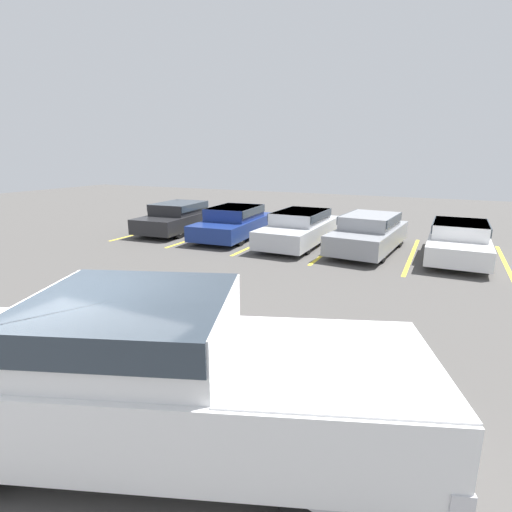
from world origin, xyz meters
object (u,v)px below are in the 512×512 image
at_px(parked_sedan_b, 234,221).
at_px(parked_sedan_e, 459,239).
at_px(parked_sedan_d, 369,232).
at_px(pickup_truck, 162,373).
at_px(parked_sedan_c, 300,227).
at_px(parked_sedan_a, 179,216).

distance_m(parked_sedan_b, parked_sedan_e, 7.96).
bearing_deg(parked_sedan_b, parked_sedan_d, 85.00).
height_order(parked_sedan_b, parked_sedan_e, parked_sedan_b).
relative_size(pickup_truck, parked_sedan_b, 1.37).
relative_size(pickup_truck, parked_sedan_c, 1.32).
height_order(parked_sedan_b, parked_sedan_d, parked_sedan_d).
height_order(parked_sedan_c, parked_sedan_e, parked_sedan_c).
distance_m(pickup_truck, parked_sedan_b, 11.69).
relative_size(parked_sedan_a, parked_sedan_c, 0.94).
relative_size(pickup_truck, parked_sedan_e, 1.45).
bearing_deg(parked_sedan_a, pickup_truck, 31.61).
height_order(parked_sedan_a, parked_sedan_e, parked_sedan_a).
bearing_deg(parked_sedan_b, parked_sedan_c, 85.42).
bearing_deg(parked_sedan_d, parked_sedan_a, -86.19).
distance_m(pickup_truck, parked_sedan_d, 10.52).
distance_m(parked_sedan_c, parked_sedan_d, 2.48).
bearing_deg(parked_sedan_e, pickup_truck, -15.44).
bearing_deg(parked_sedan_e, parked_sedan_a, -89.53).
relative_size(parked_sedan_b, parked_sedan_e, 1.06).
xyz_separation_m(parked_sedan_a, parked_sedan_c, (5.49, -0.12, -0.01)).
height_order(parked_sedan_a, parked_sedan_d, parked_sedan_d).
relative_size(parked_sedan_b, parked_sedan_c, 0.96).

